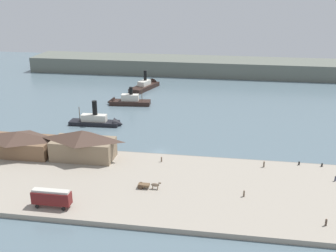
# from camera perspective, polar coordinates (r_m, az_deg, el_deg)

# --- Properties ---
(ground_plane) EXTENTS (320.00, 320.00, 0.00)m
(ground_plane) POSITION_cam_1_polar(r_m,az_deg,el_deg) (120.20, -1.22, -3.70)
(ground_plane) COLOR slate
(quay_promenade) EXTENTS (110.00, 36.00, 1.20)m
(quay_promenade) POSITION_cam_1_polar(r_m,az_deg,el_deg) (100.51, -3.47, -8.31)
(quay_promenade) COLOR #9E9384
(quay_promenade) RESTS_ON ground
(seawall_edge) EXTENTS (110.00, 0.80, 1.00)m
(seawall_edge) POSITION_cam_1_polar(r_m,az_deg,el_deg) (116.76, -1.53, -4.17)
(seawall_edge) COLOR gray
(seawall_edge) RESTS_ON ground
(ferry_shed_central_terminal) EXTENTS (19.75, 9.86, 6.77)m
(ferry_shed_central_terminal) POSITION_cam_1_polar(r_m,az_deg,el_deg) (122.50, -20.23, -2.17)
(ferry_shed_central_terminal) COLOR brown
(ferry_shed_central_terminal) RESTS_ON quay_promenade
(ferry_shed_customs_shed) EXTENTS (17.23, 8.75, 8.21)m
(ferry_shed_customs_shed) POSITION_cam_1_polar(r_m,az_deg,el_deg) (114.18, -11.83, -2.52)
(ferry_shed_customs_shed) COLOR #847056
(ferry_shed_customs_shed) RESTS_ON quay_promenade
(street_tram) EXTENTS (8.58, 2.44, 4.17)m
(street_tram) POSITION_cam_1_polar(r_m,az_deg,el_deg) (92.68, -16.04, -9.56)
(street_tram) COLOR maroon
(street_tram) RESTS_ON quay_promenade
(horse_cart) EXTENTS (5.60, 1.53, 1.87)m
(horse_cart) POSITION_cam_1_polar(r_m,az_deg,el_deg) (97.36, -2.80, -8.26)
(horse_cart) COLOR brown
(horse_cart) RESTS_ON quay_promenade
(pedestrian_near_cart) EXTENTS (0.41, 0.41, 1.66)m
(pedestrian_near_cart) POSITION_cam_1_polar(r_m,az_deg,el_deg) (95.55, 10.61, -9.30)
(pedestrian_near_cart) COLOR #6B5B4C
(pedestrian_near_cart) RESTS_ON quay_promenade
(pedestrian_near_east_shed) EXTENTS (0.41, 0.41, 1.67)m
(pedestrian_near_east_shed) POSITION_cam_1_polar(r_m,az_deg,el_deg) (89.77, 21.30, -12.48)
(pedestrian_near_east_shed) COLOR #4C3D33
(pedestrian_near_east_shed) RESTS_ON quay_promenade
(pedestrian_by_tram) EXTENTS (0.38, 0.38, 1.55)m
(pedestrian_by_tram) POSITION_cam_1_polar(r_m,az_deg,el_deg) (110.96, -0.92, -4.70)
(pedestrian_by_tram) COLOR #6B5B4C
(pedestrian_by_tram) RESTS_ON quay_promenade
(pedestrian_walking_west) EXTENTS (0.44, 0.44, 1.77)m
(pedestrian_walking_west) POSITION_cam_1_polar(r_m,az_deg,el_deg) (110.79, 13.31, -5.25)
(pedestrian_walking_west) COLOR #6B5B4C
(pedestrian_walking_west) RESTS_ON quay_promenade
(pedestrian_standing_center) EXTENTS (0.38, 0.38, 1.52)m
(pedestrian_standing_center) POSITION_cam_1_polar(r_m,az_deg,el_deg) (108.80, 22.44, -6.83)
(pedestrian_standing_center) COLOR #33384C
(pedestrian_standing_center) RESTS_ON quay_promenade
(mooring_post_center_east) EXTENTS (0.44, 0.44, 0.90)m
(mooring_post_center_east) POSITION_cam_1_polar(r_m,az_deg,el_deg) (115.76, 20.80, -5.13)
(mooring_post_center_east) COLOR black
(mooring_post_center_east) RESTS_ON quay_promenade
(mooring_post_east) EXTENTS (0.44, 0.44, 0.90)m
(mooring_post_east) POSITION_cam_1_polar(r_m,az_deg,el_deg) (114.75, 17.92, -5.00)
(mooring_post_east) COLOR black
(mooring_post_east) RESTS_ON quay_promenade
(ferry_mid_harbor) EXTENTS (18.04, 6.33, 9.14)m
(ferry_mid_harbor) POSITION_cam_1_polar(r_m,az_deg,el_deg) (166.79, -5.96, 3.48)
(ferry_mid_harbor) COLOR black
(ferry_mid_harbor) RESTS_ON ground
(ferry_near_quay) EXTENTS (11.72, 21.01, 10.33)m
(ferry_near_quay) POSITION_cam_1_polar(r_m,az_deg,el_deg) (192.13, -2.97, 5.73)
(ferry_near_quay) COLOR black
(ferry_near_quay) RESTS_ON ground
(ferry_moored_west) EXTENTS (19.03, 5.20, 10.16)m
(ferry_moored_west) POSITION_cam_1_polar(r_m,az_deg,el_deg) (144.02, -9.54, 0.70)
(ferry_moored_west) COLOR black
(ferry_moored_west) RESTS_ON ground
(far_headland) EXTENTS (180.00, 24.00, 8.00)m
(far_headland) POSITION_cam_1_polar(r_m,az_deg,el_deg) (223.71, 3.83, 8.40)
(far_headland) COLOR #60665B
(far_headland) RESTS_ON ground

